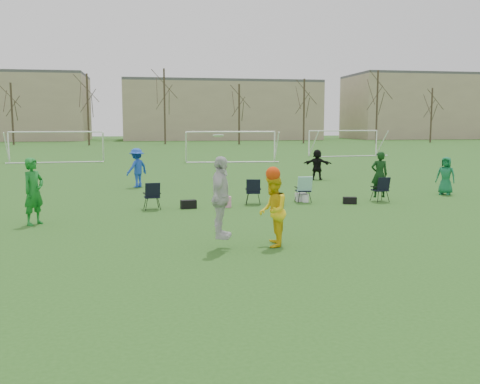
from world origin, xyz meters
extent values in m
plane|color=#26531A|center=(0.00, 0.00, 0.00)|extent=(260.00, 260.00, 0.00)
imported|color=#147323|center=(-6.15, 5.23, 1.01)|extent=(0.81, 0.88, 2.02)
imported|color=blue|center=(-3.28, 14.53, 0.94)|extent=(1.35, 1.34, 1.87)
imported|color=#12683C|center=(9.80, 9.49, 0.81)|extent=(0.93, 0.93, 1.63)
imported|color=black|center=(6.35, 16.49, 0.83)|extent=(1.60, 1.08, 1.66)
imported|color=silver|center=(-1.07, 1.11, 1.26)|extent=(0.83, 1.25, 1.98)
imported|color=yellow|center=(0.23, 1.20, 0.89)|extent=(0.87, 1.00, 1.77)
sphere|color=red|center=(0.23, 1.20, 1.80)|extent=(0.35, 0.35, 0.35)
cylinder|color=white|center=(-1.12, 1.14, 2.74)|extent=(0.27, 0.27, 0.07)
imported|color=#0E3310|center=(6.17, 8.16, 1.05)|extent=(0.72, 0.53, 1.80)
cube|color=black|center=(-1.36, 7.59, 0.15)|extent=(0.59, 0.38, 0.30)
cube|color=pink|center=(0.01, 7.58, 0.20)|extent=(0.36, 0.24, 0.40)
cube|color=#103C1B|center=(1.97, 7.75, 0.14)|extent=(0.49, 0.35, 0.28)
cube|color=silver|center=(3.14, 8.63, 0.16)|extent=(0.43, 0.31, 0.32)
cylinder|color=white|center=(3.24, 8.36, 0.15)|extent=(0.26, 0.26, 0.30)
cube|color=black|center=(4.77, 7.65, 0.13)|extent=(0.55, 0.36, 0.26)
cube|color=black|center=(-2.65, 7.62, 0.48)|extent=(0.67, 0.67, 0.96)
cube|color=black|center=(1.14, 8.22, 0.48)|extent=(0.70, 0.70, 0.96)
cube|color=black|center=(3.16, 8.42, 0.48)|extent=(0.61, 0.61, 0.96)
cube|color=black|center=(6.17, 8.06, 0.48)|extent=(0.68, 0.68, 0.96)
cylinder|color=white|center=(-13.64, 33.68, 1.20)|extent=(0.12, 0.12, 2.40)
cylinder|color=white|center=(-6.36, 34.32, 1.20)|extent=(0.12, 0.12, 2.40)
cylinder|color=white|center=(-10.00, 34.00, 2.40)|extent=(7.28, 0.76, 0.12)
cylinder|color=white|center=(0.36, 32.25, 1.20)|extent=(0.12, 0.12, 2.40)
cylinder|color=white|center=(7.64, 31.75, 1.20)|extent=(0.12, 0.12, 2.40)
cylinder|color=white|center=(4.00, 32.00, 2.40)|extent=(7.29, 0.63, 0.12)
cylinder|color=white|center=(12.39, 37.49, 1.20)|extent=(0.12, 0.12, 2.40)
cylinder|color=white|center=(19.61, 38.51, 1.20)|extent=(0.12, 0.12, 2.40)
cylinder|color=white|center=(16.00, 38.00, 2.40)|extent=(7.25, 1.13, 0.12)
cylinder|color=#382B21|center=(-22.00, 71.50, 4.50)|extent=(0.28, 0.28, 9.00)
cylinder|color=#382B21|center=(-11.00, 68.50, 5.10)|extent=(0.28, 0.28, 10.20)
cylinder|color=#382B21|center=(0.00, 71.50, 5.70)|extent=(0.28, 0.28, 11.40)
cylinder|color=#382B21|center=(11.00, 68.50, 4.50)|extent=(0.28, 0.28, 9.00)
cylinder|color=#382B21|center=(22.00, 71.50, 5.10)|extent=(0.28, 0.28, 10.20)
cylinder|color=#382B21|center=(33.00, 68.50, 5.70)|extent=(0.28, 0.28, 11.40)
cylinder|color=#382B21|center=(44.00, 71.50, 4.50)|extent=(0.28, 0.28, 9.00)
cube|color=tan|center=(12.00, 96.00, 5.50)|extent=(38.00, 16.00, 11.00)
cube|color=tan|center=(55.00, 96.00, 6.50)|extent=(30.00, 16.00, 13.00)
camera|label=1|loc=(-2.79, -11.43, 2.99)|focal=40.00mm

